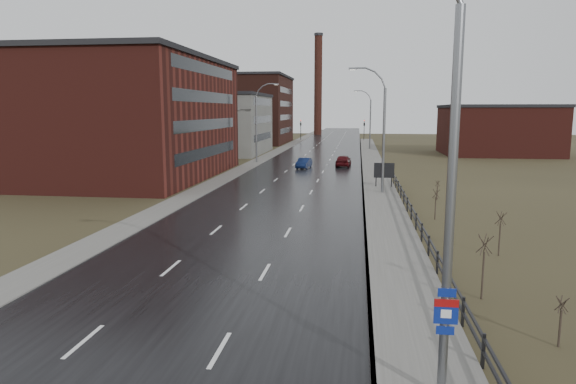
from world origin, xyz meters
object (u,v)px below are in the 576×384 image
(streetlight_main, at_px, (438,173))
(billboard, at_px, (384,171))
(car_near, at_px, (304,163))
(car_far, at_px, (343,161))

(streetlight_main, xyz_separation_m, billboard, (0.63, 37.64, -4.37))
(billboard, bearing_deg, car_near, 120.43)
(streetlight_main, relative_size, car_near, 2.99)
(streetlight_main, distance_m, billboard, 37.89)
(billboard, relative_size, car_far, 0.54)
(streetlight_main, bearing_deg, car_near, 99.40)
(streetlight_main, height_order, car_far, streetlight_main)
(streetlight_main, distance_m, car_far, 57.00)
(billboard, distance_m, car_near, 18.89)
(car_far, bearing_deg, car_near, 31.80)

